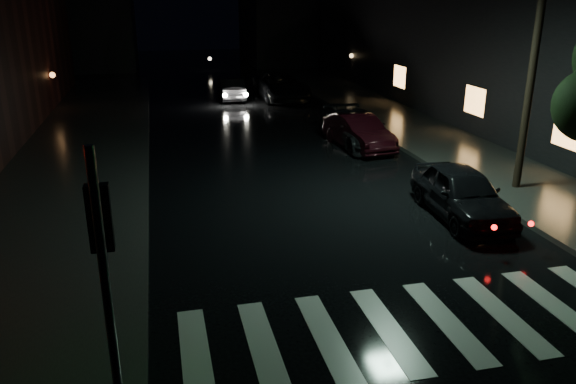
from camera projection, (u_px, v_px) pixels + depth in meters
ground at (269, 363)px, 9.58m from camera, size 120.00×120.00×0.00m
sidewalk_left at (68, 159)px, 21.34m from camera, size 6.00×44.00×0.15m
sidewalk_right at (430, 137)px, 24.57m from camera, size 4.00×44.00×0.15m
building_right at (524, 56)px, 28.78m from camera, size 10.00×40.00×6.00m
building_far_left at (48, 20)px, 47.47m from camera, size 14.00×10.00×8.00m
building_far_right at (320, 23)px, 52.79m from camera, size 14.00×10.00×7.00m
crosswalk at (418, 325)px, 10.68m from camera, size 9.00×3.00×0.01m
signal_pole_corner at (127, 354)px, 7.26m from camera, size 0.68×0.61×4.20m
utility_pole at (516, 44)px, 16.39m from camera, size 4.92×0.44×8.00m
parked_car_a at (462, 193)px, 15.71m from camera, size 1.99×4.33×1.44m
parked_car_b at (359, 132)px, 22.92m from camera, size 1.96×4.30×1.37m
parked_car_c at (358, 129)px, 23.37m from camera, size 2.01×4.79×1.38m
parked_car_d at (281, 87)px, 33.69m from camera, size 2.79×5.73×1.57m
oncoming_car at (231, 89)px, 33.74m from camera, size 1.45×3.95×1.29m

